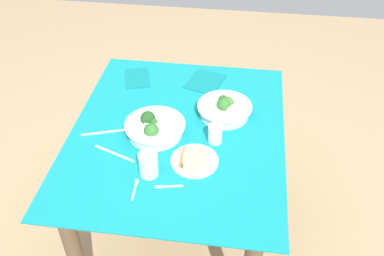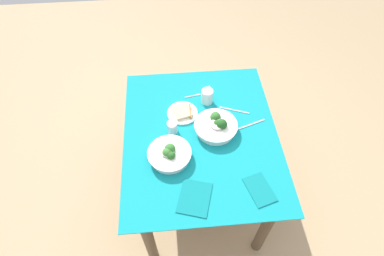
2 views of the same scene
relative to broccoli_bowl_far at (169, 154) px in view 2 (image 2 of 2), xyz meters
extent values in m
plane|color=tan|center=(0.15, -0.20, -0.80)|extent=(6.00, 6.00, 0.00)
cube|color=teal|center=(0.15, -0.20, -0.04)|extent=(1.16, 0.95, 0.01)
cube|color=brown|center=(0.15, -0.20, -0.06)|extent=(1.12, 0.92, 0.02)
cylinder|color=brown|center=(-0.32, -0.57, -0.43)|extent=(0.07, 0.07, 0.73)
cylinder|color=brown|center=(0.62, -0.57, -0.43)|extent=(0.07, 0.07, 0.73)
cylinder|color=brown|center=(-0.32, 0.17, -0.43)|extent=(0.07, 0.07, 0.73)
cylinder|color=brown|center=(0.62, 0.17, -0.43)|extent=(0.07, 0.07, 0.73)
cylinder|color=white|center=(0.00, 0.00, -0.01)|extent=(0.23, 0.23, 0.05)
cylinder|color=white|center=(0.00, 0.00, 0.01)|extent=(0.25, 0.25, 0.01)
sphere|color=#1E511E|center=(0.01, 0.00, 0.03)|extent=(0.06, 0.06, 0.06)
sphere|color=#33702D|center=(0.01, -0.01, 0.03)|extent=(0.06, 0.06, 0.06)
sphere|color=#3D7A33|center=(-0.01, 0.01, 0.03)|extent=(0.06, 0.06, 0.06)
sphere|color=#286023|center=(-0.03, -0.01, 0.03)|extent=(0.05, 0.05, 0.05)
sphere|color=#3D7A33|center=(0.00, 0.00, 0.02)|extent=(0.06, 0.06, 0.06)
cylinder|color=beige|center=(0.00, 0.01, 0.03)|extent=(0.08, 0.08, 0.01)
cylinder|color=white|center=(0.18, -0.29, -0.01)|extent=(0.24, 0.24, 0.05)
cylinder|color=white|center=(0.18, -0.29, 0.01)|extent=(0.27, 0.27, 0.01)
sphere|color=#286023|center=(0.18, -0.30, 0.03)|extent=(0.04, 0.04, 0.04)
sphere|color=#1E511E|center=(0.16, -0.33, 0.04)|extent=(0.06, 0.06, 0.06)
sphere|color=#1E511E|center=(0.18, -0.30, 0.02)|extent=(0.04, 0.04, 0.04)
sphere|color=#33702D|center=(0.23, -0.30, 0.03)|extent=(0.07, 0.07, 0.07)
cylinder|color=beige|center=(0.17, -0.30, 0.03)|extent=(0.09, 0.09, 0.01)
cylinder|color=silver|center=(0.33, -0.10, -0.03)|extent=(0.20, 0.20, 0.01)
cube|color=#CCB284|center=(0.33, -0.10, -0.02)|extent=(0.14, 0.13, 0.02)
cube|color=#9E703D|center=(0.33, -0.15, -0.02)|extent=(0.12, 0.01, 0.02)
cylinder|color=silver|center=(0.42, -0.27, 0.01)|extent=(0.08, 0.08, 0.10)
cylinder|color=silver|center=(0.19, -0.03, 0.00)|extent=(0.06, 0.06, 0.08)
cube|color=#B7B7BC|center=(0.48, -0.16, -0.04)|extent=(0.02, 0.08, 0.00)
cube|color=#B7B7BC|center=(0.49, -0.22, -0.04)|extent=(0.02, 0.03, 0.00)
cube|color=#B7B7BC|center=(0.53, -0.30, -0.04)|extent=(0.08, 0.01, 0.00)
cube|color=#B7B7BC|center=(0.48, -0.31, -0.04)|extent=(0.03, 0.01, 0.00)
cube|color=#B7B7BC|center=(0.33, -0.44, -0.04)|extent=(0.08, 0.19, 0.00)
cube|color=#B7B7BC|center=(0.20, -0.52, -0.04)|extent=(0.08, 0.21, 0.00)
cube|color=#0F777D|center=(-0.27, -0.12, -0.04)|extent=(0.24, 0.21, 0.01)
cube|color=#0F777D|center=(-0.25, -0.48, -0.04)|extent=(0.21, 0.17, 0.01)
camera|label=1|loc=(1.60, 0.07, 1.21)|focal=40.20mm
camera|label=2|loc=(-0.99, -0.04, 1.50)|focal=29.01mm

